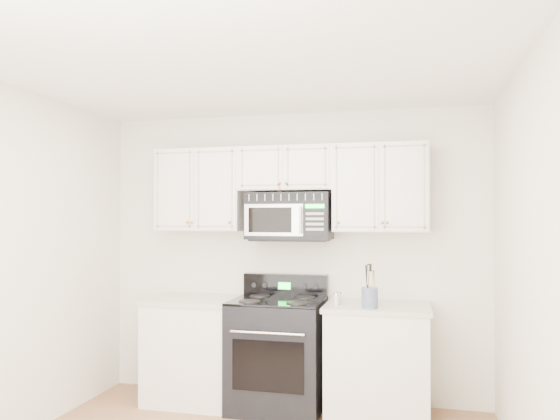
% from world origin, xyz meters
% --- Properties ---
extents(room, '(3.51, 3.51, 2.61)m').
position_xyz_m(room, '(0.00, 0.00, 1.30)').
color(room, olive).
rests_on(room, ground).
extents(base_cabinet_left, '(0.86, 0.65, 0.92)m').
position_xyz_m(base_cabinet_left, '(-0.80, 1.44, 0.43)').
color(base_cabinet_left, silver).
rests_on(base_cabinet_left, ground).
extents(base_cabinet_right, '(0.86, 0.65, 0.92)m').
position_xyz_m(base_cabinet_right, '(0.80, 1.44, 0.43)').
color(base_cabinet_right, silver).
rests_on(base_cabinet_right, ground).
extents(range, '(0.78, 0.71, 1.12)m').
position_xyz_m(range, '(-0.05, 1.42, 0.48)').
color(range, black).
rests_on(range, ground).
extents(upper_cabinets, '(2.44, 0.37, 0.75)m').
position_xyz_m(upper_cabinets, '(-0.00, 1.58, 1.93)').
color(upper_cabinets, silver).
rests_on(upper_cabinets, ground).
extents(microwave, '(0.74, 0.42, 0.41)m').
position_xyz_m(microwave, '(0.02, 1.56, 1.65)').
color(microwave, black).
rests_on(microwave, ground).
extents(utensil_crock, '(0.13, 0.13, 0.35)m').
position_xyz_m(utensil_crock, '(0.75, 1.25, 1.01)').
color(utensil_crock, slate).
rests_on(utensil_crock, base_cabinet_right).
extents(shaker_salt, '(0.04, 0.04, 0.10)m').
position_xyz_m(shaker_salt, '(0.48, 1.39, 0.97)').
color(shaker_salt, '#BDBDC0').
rests_on(shaker_salt, base_cabinet_right).
extents(shaker_pepper, '(0.04, 0.04, 0.10)m').
position_xyz_m(shaker_pepper, '(0.47, 1.31, 0.97)').
color(shaker_pepper, '#BDBDC0').
rests_on(shaker_pepper, base_cabinet_right).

